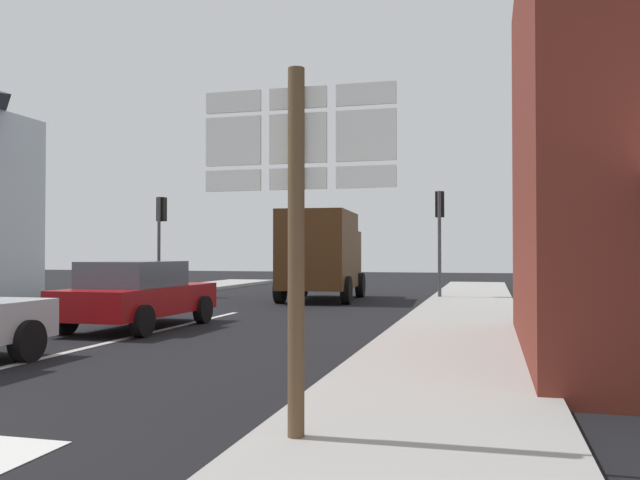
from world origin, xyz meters
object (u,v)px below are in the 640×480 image
Objects in this scene: route_sign_post at (297,211)px; delivery_truck at (322,253)px; traffic_light_far_left at (161,223)px; sedan_far at (138,294)px; traffic_light_far_right at (440,220)px.

delivery_truck is at bearing 103.67° from route_sign_post.
traffic_light_far_left reaches higher than route_sign_post.
route_sign_post is 19.93m from traffic_light_far_left.
delivery_truck is (1.79, 9.19, 0.89)m from sedan_far.
traffic_light_far_right is (-0.12, 17.88, 0.80)m from route_sign_post.
traffic_light_far_right is (5.76, 10.24, 2.04)m from sedan_far.
delivery_truck is 6.36m from traffic_light_far_left.
sedan_far is at bearing -119.36° from traffic_light_far_right.
delivery_truck is 1.60× the size of route_sign_post.
traffic_light_far_left is at bearing 121.31° from route_sign_post.
traffic_light_far_left is at bearing -175.19° from traffic_light_far_right.
delivery_truck is 1.37× the size of traffic_light_far_left.
route_sign_post is at bearing -76.33° from delivery_truck.
route_sign_post is 0.86× the size of traffic_light_far_left.
delivery_truck is at bearing -165.19° from traffic_light_far_right.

